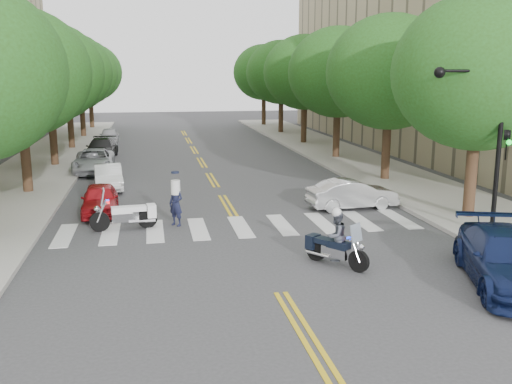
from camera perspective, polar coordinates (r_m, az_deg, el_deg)
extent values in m
plane|color=#38383A|center=(14.88, 2.47, -10.04)|extent=(140.00, 140.00, 0.00)
cube|color=#9E9991|center=(36.42, -20.52, 2.47)|extent=(5.00, 60.00, 0.15)
cube|color=#9E9991|center=(38.03, 8.97, 3.45)|extent=(5.00, 60.00, 0.15)
cylinder|color=#382316|center=(28.29, -22.03, 3.10)|extent=(0.44, 0.44, 3.32)
ellipsoid|color=#254B15|center=(28.02, -22.66, 11.01)|extent=(6.40, 6.40, 5.76)
cylinder|color=#382316|center=(36.10, -19.60, 5.00)|extent=(0.44, 0.44, 3.32)
ellipsoid|color=#254B15|center=(35.89, -20.04, 11.19)|extent=(6.40, 6.40, 5.76)
cylinder|color=#382316|center=(43.98, -18.04, 6.22)|extent=(0.44, 0.44, 3.32)
ellipsoid|color=#254B15|center=(43.81, -18.37, 11.30)|extent=(6.40, 6.40, 5.76)
cylinder|color=#382316|center=(51.90, -16.94, 7.07)|extent=(0.44, 0.44, 3.32)
ellipsoid|color=#254B15|center=(51.75, -17.21, 11.37)|extent=(6.40, 6.40, 5.76)
cylinder|color=#382316|center=(59.84, -16.14, 7.69)|extent=(0.44, 0.44, 3.32)
ellipsoid|color=#254B15|center=(59.71, -16.36, 11.42)|extent=(6.40, 6.40, 5.76)
cylinder|color=#382316|center=(23.16, 20.69, 1.43)|extent=(0.44, 0.44, 3.32)
ellipsoid|color=#254B15|center=(22.83, 21.41, 11.11)|extent=(6.40, 6.40, 5.76)
cylinder|color=#382316|center=(30.19, 12.87, 4.17)|extent=(0.44, 0.44, 3.32)
ellipsoid|color=#254B15|center=(29.94, 13.22, 11.59)|extent=(6.40, 6.40, 5.76)
cylinder|color=#382316|center=(37.61, 8.04, 5.82)|extent=(0.44, 0.44, 3.32)
ellipsoid|color=#254B15|center=(37.41, 8.22, 11.78)|extent=(6.40, 6.40, 5.76)
cylinder|color=#382316|center=(45.23, 4.81, 6.90)|extent=(0.44, 0.44, 3.32)
ellipsoid|color=#254B15|center=(45.06, 4.89, 11.85)|extent=(6.40, 6.40, 5.76)
cylinder|color=#382316|center=(52.96, 2.50, 7.65)|extent=(0.44, 0.44, 3.32)
ellipsoid|color=#254B15|center=(52.81, 2.54, 11.88)|extent=(6.40, 6.40, 5.76)
cylinder|color=#382316|center=(60.76, 0.78, 8.20)|extent=(0.44, 0.44, 3.32)
ellipsoid|color=#254B15|center=(60.63, 0.79, 11.89)|extent=(6.40, 6.40, 5.76)
cylinder|color=black|center=(20.56, 23.10, 3.79)|extent=(0.16, 0.16, 6.00)
cylinder|color=black|center=(19.75, 20.76, 11.26)|extent=(2.40, 0.10, 0.10)
sphere|color=black|center=(19.21, 17.89, 11.31)|extent=(0.36, 0.36, 0.36)
imported|color=black|center=(20.67, 23.72, 4.34)|extent=(0.16, 0.20, 1.00)
sphere|color=#0CCC26|center=(20.54, 23.98, 4.56)|extent=(0.18, 0.18, 0.18)
cylinder|color=black|center=(16.48, 10.24, -6.83)|extent=(0.48, 0.59, 0.64)
cylinder|color=black|center=(17.30, 6.05, -5.80)|extent=(0.51, 0.62, 0.64)
cube|color=silver|center=(16.87, 7.97, -5.94)|extent=(0.74, 0.86, 0.30)
cube|color=black|center=(16.75, 8.26, -5.24)|extent=(0.66, 0.73, 0.21)
cube|color=black|center=(17.03, 6.84, -4.84)|extent=(0.61, 0.64, 0.15)
cube|color=black|center=(17.31, 5.70, -4.93)|extent=(0.50, 0.47, 0.42)
cube|color=#8C99A5|center=(16.31, 9.99, -4.05)|extent=(0.47, 0.39, 0.51)
cube|color=red|center=(16.53, 9.72, -4.43)|extent=(0.13, 0.13, 0.08)
cube|color=#0C26E5|center=(16.35, 9.28, -4.60)|extent=(0.13, 0.13, 0.08)
imported|color=#474C56|center=(16.73, 8.02, -4.35)|extent=(0.91, 0.88, 1.48)
sphere|color=silver|center=(16.55, 8.09, -2.06)|extent=(0.28, 0.28, 0.28)
cylinder|color=black|center=(20.99, -15.36, -2.89)|extent=(0.72, 0.23, 0.71)
cylinder|color=black|center=(21.11, -10.82, -2.59)|extent=(0.73, 0.27, 0.71)
cube|color=silver|center=(21.01, -12.96, -2.43)|extent=(0.98, 0.45, 0.33)
cube|color=white|center=(20.94, -13.28, -1.76)|extent=(0.77, 0.46, 0.23)
cube|color=white|center=(20.98, -11.71, -1.60)|extent=(0.62, 0.49, 0.17)
cube|color=white|center=(21.06, -10.43, -1.85)|extent=(0.37, 0.50, 0.47)
cube|color=#8C99A5|center=(20.79, -15.13, -0.47)|extent=(0.22, 0.54, 0.57)
cube|color=red|center=(20.72, -14.59, -1.02)|extent=(0.12, 0.12, 0.08)
cube|color=#0C26E5|center=(20.96, -14.63, -0.87)|extent=(0.12, 0.12, 0.08)
imported|color=#161932|center=(21.13, -8.00, -1.19)|extent=(0.70, 0.70, 1.64)
imported|color=silver|center=(23.93, 9.60, -0.20)|extent=(3.82, 1.59, 1.23)
imported|color=#101C45|center=(16.51, 23.84, -6.15)|extent=(3.50, 5.42, 1.46)
imported|color=#A61118|center=(23.56, -15.33, -0.70)|extent=(1.57, 3.56, 1.19)
imported|color=silver|center=(28.45, -14.55, 1.45)|extent=(1.62, 3.71, 1.19)
imported|color=#A0A2A8|center=(33.45, -15.89, 3.00)|extent=(2.29, 4.78, 1.31)
imported|color=black|center=(38.78, -15.20, 4.21)|extent=(2.08, 4.62, 1.32)
imported|color=#AEADB3|center=(46.88, -14.45, 5.46)|extent=(1.50, 3.66, 1.24)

